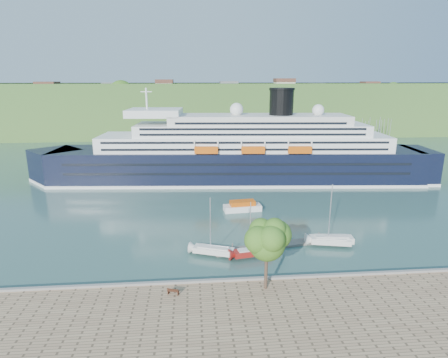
# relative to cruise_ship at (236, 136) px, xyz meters

# --- Properties ---
(ground) EXTENTS (400.00, 400.00, 0.00)m
(ground) POSITION_rel_cruise_ship_xyz_m (-3.21, -51.87, -12.01)
(ground) COLOR #32594F
(ground) RESTS_ON ground
(far_hillside) EXTENTS (400.00, 50.00, 24.00)m
(far_hillside) POSITION_rel_cruise_ship_xyz_m (-3.21, 93.13, -0.01)
(far_hillside) COLOR #346227
(far_hillside) RESTS_ON ground
(quay_coping) EXTENTS (220.00, 0.50, 0.30)m
(quay_coping) POSITION_rel_cruise_ship_xyz_m (-3.21, -52.07, -10.86)
(quay_coping) COLOR slate
(quay_coping) RESTS_ON promenade
(cruise_ship) EXTENTS (107.82, 23.76, 24.01)m
(cruise_ship) POSITION_rel_cruise_ship_xyz_m (0.00, 0.00, 0.00)
(cruise_ship) COLOR black
(cruise_ship) RESTS_ON ground
(park_bench) EXTENTS (1.61, 1.05, 0.96)m
(park_bench) POSITION_rel_cruise_ship_xyz_m (-14.06, -54.56, -10.53)
(park_bench) COLOR #3F1F12
(park_bench) RESTS_ON promenade
(promenade_tree) EXTENTS (6.01, 6.01, 9.95)m
(promenade_tree) POSITION_rel_cruise_ship_xyz_m (-2.75, -54.14, -6.03)
(promenade_tree) COLOR #305B18
(promenade_tree) RESTS_ON promenade
(floating_pontoon) EXTENTS (16.95, 5.30, 0.37)m
(floating_pontoon) POSITION_rel_cruise_ship_xyz_m (-0.01, -40.82, -11.82)
(floating_pontoon) COLOR slate
(floating_pontoon) RESTS_ON ground
(sailboat_white_near) EXTENTS (7.07, 4.11, 8.83)m
(sailboat_white_near) POSITION_rel_cruise_ship_xyz_m (-8.52, -42.86, -7.59)
(sailboat_white_near) COLOR silver
(sailboat_white_near) RESTS_ON ground
(sailboat_red) EXTENTS (6.74, 2.92, 8.42)m
(sailboat_red) POSITION_rel_cruise_ship_xyz_m (-2.69, -43.87, -7.80)
(sailboat_red) COLOR maroon
(sailboat_red) RESTS_ON ground
(sailboat_white_far) EXTENTS (7.07, 3.29, 8.81)m
(sailboat_white_far) POSITION_rel_cruise_ship_xyz_m (10.47, -41.13, -7.60)
(sailboat_white_far) COLOR silver
(sailboat_white_far) RESTS_ON ground
(tender_launch) EXTENTS (7.91, 3.39, 2.12)m
(tender_launch) POSITION_rel_cruise_ship_xyz_m (-1.44, -23.27, -10.95)
(tender_launch) COLOR #C8500B
(tender_launch) RESTS_ON ground
(sailboat_extra) EXTENTS (7.72, 2.87, 9.75)m
(sailboat_extra) POSITION_rel_cruise_ship_xyz_m (10.73, -40.72, -7.13)
(sailboat_extra) COLOR silver
(sailboat_extra) RESTS_ON ground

